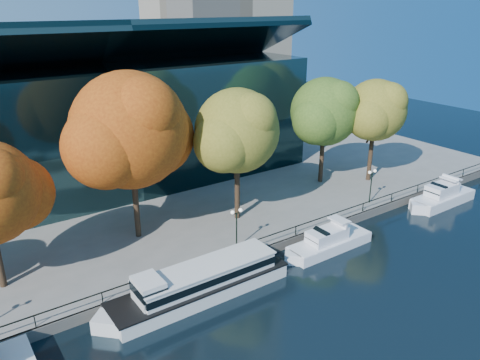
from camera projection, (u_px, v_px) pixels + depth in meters
ground at (277, 273)px, 42.55m from camera, size 160.00×160.00×0.00m
promenade at (124, 163)px, 70.24m from camera, size 90.00×67.08×1.00m
railing at (256, 240)px, 44.35m from camera, size 88.20×0.08×0.99m
convention_building at (103, 120)px, 61.73m from camera, size 50.00×24.57×21.43m
tour_boat at (197, 283)px, 38.61m from camera, size 17.16×3.83×3.26m
cruiser_near at (327, 242)px, 46.12m from camera, size 10.33×2.66×2.99m
cruiser_far at (441, 196)px, 56.50m from camera, size 10.37×2.87×3.39m
tree_2 at (132, 133)px, 43.42m from camera, size 13.74×11.27×16.46m
tree_3 at (239, 132)px, 47.83m from camera, size 10.91×8.95×14.14m
tree_4 at (326, 113)px, 58.36m from camera, size 10.70×8.77×13.56m
tree_5 at (376, 111)px, 58.89m from camera, size 9.74×7.99×13.24m
lamp_1 at (237, 220)px, 43.83m from camera, size 1.26×0.36×4.03m
lamp_2 at (372, 179)px, 53.97m from camera, size 1.26×0.36×4.03m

